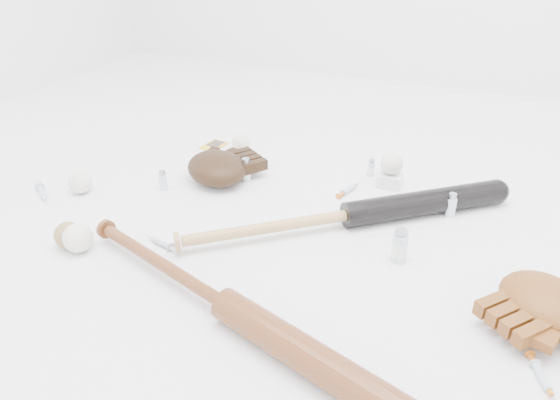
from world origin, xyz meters
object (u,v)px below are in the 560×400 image
at_px(bat_wood, 227,305).
at_px(glove_dark, 217,168).
at_px(bat_dark, 349,215).
at_px(pedestal, 390,179).

xyz_separation_m(bat_wood, glove_dark, (-0.34, 0.57, 0.01)).
bearing_deg(bat_wood, bat_dark, 93.22).
bearing_deg(glove_dark, bat_wood, -24.87).
relative_size(bat_wood, glove_dark, 3.84).
distance_m(bat_wood, glove_dark, 0.66).
bearing_deg(bat_dark, bat_wood, -145.25).
height_order(bat_dark, pedestal, bat_dark).
distance_m(glove_dark, pedestal, 0.55).
height_order(bat_dark, glove_dark, glove_dark).
bearing_deg(pedestal, glove_dark, -160.17).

